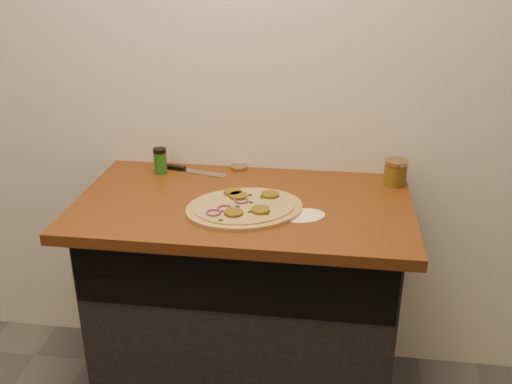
# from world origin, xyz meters

# --- Properties ---
(cabinet) EXTENTS (1.10, 0.60, 0.86)m
(cabinet) POSITION_xyz_m (0.00, 1.45, 0.43)
(cabinet) COLOR black
(cabinet) RESTS_ON ground
(countertop) EXTENTS (1.20, 0.70, 0.04)m
(countertop) POSITION_xyz_m (0.00, 1.42, 0.88)
(countertop) COLOR #673113
(countertop) RESTS_ON cabinet
(pizza) EXTENTS (0.52, 0.52, 0.03)m
(pizza) POSITION_xyz_m (0.02, 1.34, 0.91)
(pizza) COLOR tan
(pizza) RESTS_ON countertop
(chefs_knife) EXTENTS (0.29, 0.10, 0.02)m
(chefs_knife) POSITION_xyz_m (-0.27, 1.67, 0.91)
(chefs_knife) COLOR #B7BAC1
(chefs_knife) RESTS_ON countertop
(mason_jar_lid) EXTENTS (0.08, 0.08, 0.02)m
(mason_jar_lid) POSITION_xyz_m (-0.07, 1.72, 0.91)
(mason_jar_lid) COLOR tan
(mason_jar_lid) RESTS_ON countertop
(salsa_jar) EXTENTS (0.09, 0.09, 0.10)m
(salsa_jar) POSITION_xyz_m (0.55, 1.65, 0.95)
(salsa_jar) COLOR maroon
(salsa_jar) RESTS_ON countertop
(spice_shaker) EXTENTS (0.05, 0.05, 0.10)m
(spice_shaker) POSITION_xyz_m (-0.37, 1.64, 0.95)
(spice_shaker) COLOR #245F1E
(spice_shaker) RESTS_ON countertop
(flour_spill) EXTENTS (0.20, 0.20, 0.00)m
(flour_spill) POSITION_xyz_m (0.22, 1.32, 0.90)
(flour_spill) COLOR white
(flour_spill) RESTS_ON countertop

